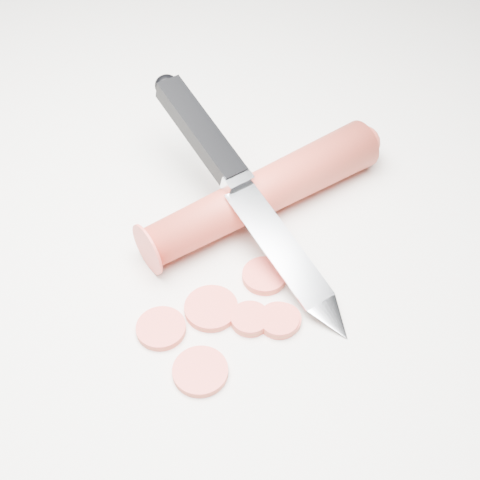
{
  "coord_description": "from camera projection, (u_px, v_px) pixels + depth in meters",
  "views": [
    {
      "loc": [
        -0.0,
        -0.33,
        0.41
      ],
      "look_at": [
        0.0,
        0.02,
        0.02
      ],
      "focal_mm": 50.0,
      "sensor_mm": 36.0,
      "label": 1
    }
  ],
  "objects": [
    {
      "name": "kitchen_knife",
      "position": [
        248.0,
        193.0,
        0.53
      ],
      "size": [
        0.17,
        0.23,
        0.09
      ],
      "primitive_type": null,
      "color": "silver",
      "rests_on": "ground"
    },
    {
      "name": "carrot_slice_4",
      "position": [
        264.0,
        276.0,
        0.52
      ],
      "size": [
        0.03,
        0.03,
        0.01
      ],
      "primitive_type": "cylinder",
      "color": "#E24238",
      "rests_on": "ground"
    },
    {
      "name": "carrot_slice_3",
      "position": [
        282.0,
        320.0,
        0.49
      ],
      "size": [
        0.03,
        0.03,
        0.01
      ],
      "primitive_type": "cylinder",
      "color": "#E24238",
      "rests_on": "ground"
    },
    {
      "name": "carrot_slice_2",
      "position": [
        200.0,
        371.0,
        0.47
      ],
      "size": [
        0.04,
        0.04,
        0.01
      ],
      "primitive_type": "cylinder",
      "color": "#E24238",
      "rests_on": "ground"
    },
    {
      "name": "carrot",
      "position": [
        263.0,
        192.0,
        0.56
      ],
      "size": [
        0.2,
        0.16,
        0.04
      ],
      "primitive_type": "cylinder",
      "rotation": [
        1.57,
        0.0,
        -0.98
      ],
      "color": "red",
      "rests_on": "ground"
    },
    {
      "name": "carrot_slice_5",
      "position": [
        211.0,
        308.0,
        0.5
      ],
      "size": [
        0.04,
        0.04,
        0.01
      ],
      "primitive_type": "cylinder",
      "color": "#E24238",
      "rests_on": "ground"
    },
    {
      "name": "carrot_slice_1",
      "position": [
        279.0,
        320.0,
        0.49
      ],
      "size": [
        0.03,
        0.03,
        0.01
      ],
      "primitive_type": "cylinder",
      "color": "#E24238",
      "rests_on": "ground"
    },
    {
      "name": "carrot_slice_6",
      "position": [
        250.0,
        319.0,
        0.49
      ],
      "size": [
        0.03,
        0.03,
        0.01
      ],
      "primitive_type": "cylinder",
      "color": "#E24238",
      "rests_on": "ground"
    },
    {
      "name": "ground",
      "position": [
        240.0,
        277.0,
        0.52
      ],
      "size": [
        2.4,
        2.4,
        0.0
      ],
      "primitive_type": "plane",
      "color": "silver",
      "rests_on": "ground"
    },
    {
      "name": "carrot_slice_0",
      "position": [
        161.0,
        328.0,
        0.49
      ],
      "size": [
        0.04,
        0.04,
        0.01
      ],
      "primitive_type": "cylinder",
      "color": "#E24238",
      "rests_on": "ground"
    }
  ]
}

